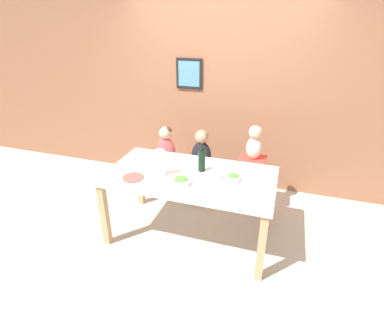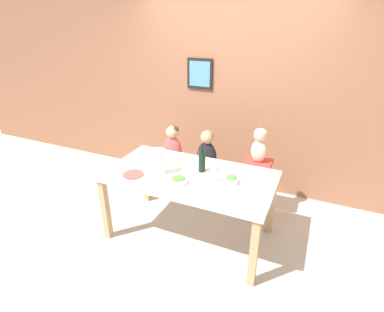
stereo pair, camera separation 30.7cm
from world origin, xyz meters
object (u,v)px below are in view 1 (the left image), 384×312
Objects in this scene: salad_bowl_small at (233,177)px; dinner_plate_back_right at (246,170)px; person_child_left at (166,145)px; paper_towel_roll at (160,163)px; chair_right_highchair at (252,171)px; dinner_plate_front_left at (133,177)px; person_child_center at (201,150)px; wine_bottle at (202,160)px; chair_far_center at (201,175)px; person_baby_right at (255,140)px; dinner_plate_back_left at (162,157)px; salad_bowl_large at (181,181)px; wine_glass_near at (216,169)px; chair_far_left at (167,170)px.

salad_bowl_small is 0.28m from dinner_plate_back_right.
paper_towel_roll is at bearing -71.24° from person_child_left.
dinner_plate_front_left is (-1.08, -0.94, 0.22)m from chair_right_highchair.
dinner_plate_back_right is at bearing -34.56° from person_child_center.
wine_bottle reaches higher than salad_bowl_small.
person_baby_right reaches higher than chair_far_center.
person_baby_right is 1.32× the size of wine_bottle.
dinner_plate_back_left is at bearing -131.12° from person_child_center.
salad_bowl_large is at bearing -23.69° from paper_towel_roll.
salad_bowl_large is 0.78× the size of dinner_plate_back_right.
salad_bowl_small is at bearing -34.56° from person_child_left.
wine_bottle reaches higher than salad_bowl_large.
salad_bowl_large is (0.06, -0.91, 0.42)m from chair_far_center.
chair_far_center is 0.96m from wine_glass_near.
dinner_plate_front_left is 0.54m from dinner_plate_back_left.
person_child_left is 1.33× the size of person_baby_right.
paper_towel_roll is 0.57m from wine_glass_near.
chair_far_left is 0.58m from dinner_plate_back_left.
chair_far_center is at bearing 106.32° from wine_bottle.
salad_bowl_small is at bearing -52.79° from person_child_center.
chair_right_highchair is 1.13m from person_child_left.
chair_far_left is at bearing 180.00° from chair_right_highchair.
person_child_left is at bearing 120.54° from salad_bowl_large.
wine_bottle reaches higher than dinner_plate_back_left.
person_child_center is 2.51× the size of dinner_plate_back_right.
salad_bowl_large is (-0.30, -0.19, -0.09)m from wine_glass_near.
chair_right_highchair reaches higher than chair_far_center.
person_baby_right is at bearing 50.79° from wine_bottle.
person_child_center is 3.94× the size of salad_bowl_small.
dinner_plate_front_left is (-1.08, -0.94, -0.18)m from person_baby_right.
chair_far_left is at bearing 145.49° from salad_bowl_small.
wine_glass_near is 1.32× the size of salad_bowl_small.
person_child_center is 2.51× the size of dinner_plate_front_left.
person_child_left is 0.88m from wine_bottle.
person_child_center reaches higher than dinner_plate_back_right.
person_child_center is at bearing 48.88° from dinner_plate_back_left.
paper_towel_roll reaches higher than person_child_center.
paper_towel_roll reaches higher than person_child_left.
paper_towel_roll is at bearing 31.44° from dinner_plate_front_left.
salad_bowl_large is (-0.11, -0.34, -0.08)m from wine_bottle.
dinner_plate_back_left is at bearing -157.60° from person_baby_right.
dinner_plate_back_right is at bearing -34.48° from chair_far_center.
dinner_plate_back_right is at bearing -21.22° from person_child_left.
paper_towel_roll reaches higher than chair_far_center.
chair_far_center is 0.84m from dinner_plate_back_right.
chair_far_left is 2.72× the size of salad_bowl_large.
dinner_plate_front_left is (-0.51, -0.03, -0.03)m from salad_bowl_large.
dinner_plate_front_left and dinner_plate_back_left have the same top height.
person_baby_right reaches higher than person_child_left.
chair_far_center is 0.67m from dinner_plate_back_left.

